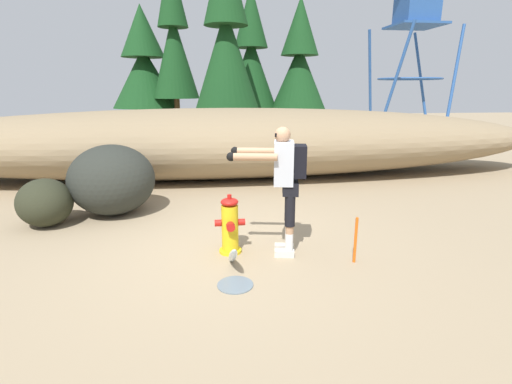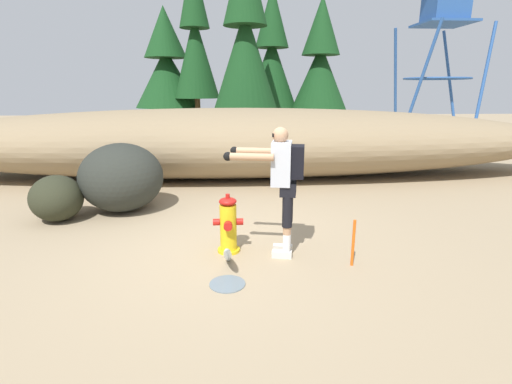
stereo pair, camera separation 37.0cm
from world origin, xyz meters
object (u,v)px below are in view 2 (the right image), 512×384
boulder_mid (122,177)px  watchtower (446,5)px  utility_worker (282,176)px  survey_stake (353,243)px  fire_hydrant (228,225)px  boulder_large (57,198)px

boulder_mid → watchtower: watchtower is taller
utility_worker → survey_stake: size_ratio=2.81×
fire_hydrant → watchtower: watchtower is taller
utility_worker → boulder_large: utility_worker is taller
boulder_large → survey_stake: (4.43, -1.93, -0.08)m
watchtower → fire_hydrant: bearing=-124.7°
fire_hydrant → boulder_mid: size_ratio=0.55×
boulder_large → watchtower: bearing=46.2°
utility_worker → boulder_mid: size_ratio=1.15×
boulder_mid → fire_hydrant: bearing=-44.8°
survey_stake → boulder_large: bearing=156.5°
utility_worker → boulder_mid: bearing=-27.4°
fire_hydrant → boulder_large: fire_hydrant is taller
utility_worker → survey_stake: bearing=166.7°
utility_worker → boulder_mid: (-2.63, 2.04, -0.46)m
utility_worker → survey_stake: utility_worker is taller
fire_hydrant → survey_stake: (1.55, -0.50, -0.07)m
fire_hydrant → utility_worker: size_ratio=0.48×
survey_stake → fire_hydrant: bearing=162.2°
fire_hydrant → boulder_mid: bearing=135.2°
fire_hydrant → utility_worker: utility_worker is taller
survey_stake → utility_worker: bearing=156.3°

